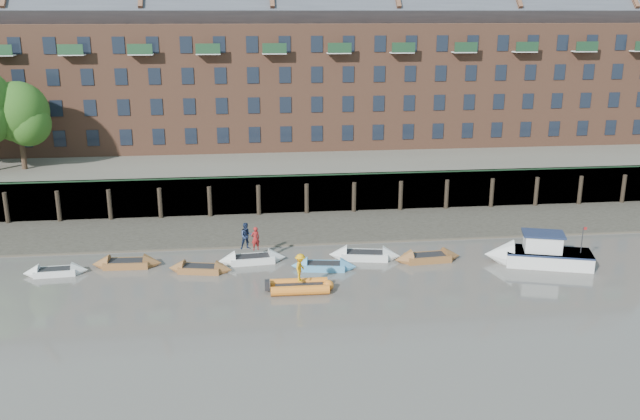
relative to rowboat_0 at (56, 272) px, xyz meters
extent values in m
plane|color=#5D5752|center=(15.43, -10.07, -0.21)|extent=(220.00, 220.00, 0.00)
cube|color=#3D382F|center=(15.43, 7.93, -0.21)|extent=(110.00, 8.00, 0.50)
cube|color=#4C4336|center=(15.43, 4.53, -0.21)|extent=(110.00, 1.60, 0.10)
cube|color=#2D2A26|center=(15.43, 12.33, 1.39)|extent=(110.00, 0.80, 3.20)
cylinder|color=black|center=(-6.57, 11.68, 1.09)|extent=(0.36, 0.36, 2.60)
cylinder|color=black|center=(-2.57, 11.68, 1.09)|extent=(0.36, 0.36, 2.60)
cylinder|color=black|center=(1.43, 11.68, 1.09)|extent=(0.36, 0.36, 2.60)
cylinder|color=black|center=(5.43, 11.68, 1.09)|extent=(0.36, 0.36, 2.60)
cylinder|color=black|center=(9.43, 11.68, 1.09)|extent=(0.36, 0.36, 2.60)
cylinder|color=black|center=(13.43, 11.68, 1.09)|extent=(0.36, 0.36, 2.60)
cylinder|color=black|center=(17.43, 11.68, 1.09)|extent=(0.36, 0.36, 2.60)
cylinder|color=black|center=(21.43, 11.68, 1.09)|extent=(0.36, 0.36, 2.60)
cylinder|color=black|center=(25.43, 11.68, 1.09)|extent=(0.36, 0.36, 2.60)
cylinder|color=black|center=(29.43, 11.68, 1.09)|extent=(0.36, 0.36, 2.60)
cylinder|color=black|center=(33.43, 11.68, 1.09)|extent=(0.36, 0.36, 2.60)
cylinder|color=black|center=(37.43, 11.68, 1.09)|extent=(0.36, 0.36, 2.60)
cylinder|color=black|center=(41.43, 11.68, 1.09)|extent=(0.36, 0.36, 2.60)
cylinder|color=black|center=(45.43, 11.68, 1.09)|extent=(0.36, 0.36, 2.60)
cube|color=#264C2D|center=(15.43, 12.03, 3.04)|extent=(110.00, 0.06, 0.10)
cube|color=#5E594D|center=(15.43, 25.93, 1.39)|extent=(110.00, 28.00, 3.20)
cube|color=brown|center=(15.43, 26.93, 8.99)|extent=(80.00, 10.00, 12.00)
cube|color=#42444C|center=(15.43, 26.93, 16.19)|extent=(80.60, 15.56, 15.56)
cube|color=black|center=(-7.57, 21.91, 4.79)|extent=(1.10, 0.12, 1.50)
cube|color=black|center=(-4.57, 21.91, 4.79)|extent=(1.10, 0.12, 1.50)
cube|color=black|center=(-1.57, 21.91, 4.79)|extent=(1.10, 0.12, 1.50)
cube|color=black|center=(1.43, 21.91, 4.79)|extent=(1.10, 0.12, 1.50)
cube|color=black|center=(4.43, 21.91, 4.79)|extent=(1.10, 0.12, 1.50)
cube|color=black|center=(7.43, 21.91, 4.79)|extent=(1.10, 0.12, 1.50)
cube|color=black|center=(10.43, 21.91, 4.79)|extent=(1.10, 0.12, 1.50)
cube|color=black|center=(13.43, 21.91, 4.79)|extent=(1.10, 0.12, 1.50)
cube|color=black|center=(16.43, 21.91, 4.79)|extent=(1.10, 0.12, 1.50)
cube|color=black|center=(19.43, 21.91, 4.79)|extent=(1.10, 0.12, 1.50)
cube|color=black|center=(22.43, 21.91, 4.79)|extent=(1.10, 0.12, 1.50)
cube|color=black|center=(25.43, 21.91, 4.79)|extent=(1.10, 0.12, 1.50)
cube|color=black|center=(28.43, 21.91, 4.79)|extent=(1.10, 0.12, 1.50)
cube|color=black|center=(31.43, 21.91, 4.79)|extent=(1.10, 0.12, 1.50)
cube|color=black|center=(34.43, 21.91, 4.79)|extent=(1.10, 0.12, 1.50)
cube|color=black|center=(37.43, 21.91, 4.79)|extent=(1.10, 0.12, 1.50)
cube|color=black|center=(40.43, 21.91, 4.79)|extent=(1.10, 0.12, 1.50)
cube|color=black|center=(43.43, 21.91, 4.79)|extent=(1.10, 0.12, 1.50)
cube|color=black|center=(46.43, 21.91, 4.79)|extent=(1.10, 0.12, 1.50)
cube|color=black|center=(49.43, 21.91, 4.79)|extent=(1.10, 0.12, 1.50)
cube|color=black|center=(52.43, 21.91, 4.79)|extent=(1.10, 0.12, 1.50)
cube|color=black|center=(-7.57, 21.91, 7.59)|extent=(1.10, 0.12, 1.50)
cube|color=black|center=(-4.57, 21.91, 7.59)|extent=(1.10, 0.12, 1.50)
cube|color=black|center=(-1.57, 21.91, 7.59)|extent=(1.10, 0.12, 1.50)
cube|color=black|center=(1.43, 21.91, 7.59)|extent=(1.10, 0.12, 1.50)
cube|color=black|center=(4.43, 21.91, 7.59)|extent=(1.10, 0.12, 1.50)
cube|color=black|center=(7.43, 21.91, 7.59)|extent=(1.10, 0.12, 1.50)
cube|color=black|center=(10.43, 21.91, 7.59)|extent=(1.10, 0.12, 1.50)
cube|color=black|center=(13.43, 21.91, 7.59)|extent=(1.10, 0.12, 1.50)
cube|color=black|center=(16.43, 21.91, 7.59)|extent=(1.10, 0.12, 1.50)
cube|color=black|center=(19.43, 21.91, 7.59)|extent=(1.10, 0.12, 1.50)
cube|color=black|center=(22.43, 21.91, 7.59)|extent=(1.10, 0.12, 1.50)
cube|color=black|center=(25.43, 21.91, 7.59)|extent=(1.10, 0.12, 1.50)
cube|color=black|center=(28.43, 21.91, 7.59)|extent=(1.10, 0.12, 1.50)
cube|color=black|center=(31.43, 21.91, 7.59)|extent=(1.10, 0.12, 1.50)
cube|color=black|center=(34.43, 21.91, 7.59)|extent=(1.10, 0.12, 1.50)
cube|color=black|center=(37.43, 21.91, 7.59)|extent=(1.10, 0.12, 1.50)
cube|color=black|center=(40.43, 21.91, 7.59)|extent=(1.10, 0.12, 1.50)
cube|color=black|center=(43.43, 21.91, 7.59)|extent=(1.10, 0.12, 1.50)
cube|color=black|center=(46.43, 21.91, 7.59)|extent=(1.10, 0.12, 1.50)
cube|color=black|center=(49.43, 21.91, 7.59)|extent=(1.10, 0.12, 1.50)
cube|color=black|center=(-7.57, 21.91, 10.39)|extent=(1.10, 0.12, 1.50)
cube|color=black|center=(-4.57, 21.91, 10.39)|extent=(1.10, 0.12, 1.50)
cube|color=black|center=(-1.57, 21.91, 10.39)|extent=(1.10, 0.12, 1.50)
cube|color=black|center=(1.43, 21.91, 10.39)|extent=(1.10, 0.12, 1.50)
cube|color=black|center=(4.43, 21.91, 10.39)|extent=(1.10, 0.12, 1.50)
cube|color=black|center=(7.43, 21.91, 10.39)|extent=(1.10, 0.12, 1.50)
cube|color=black|center=(10.43, 21.91, 10.39)|extent=(1.10, 0.12, 1.50)
cube|color=black|center=(13.43, 21.91, 10.39)|extent=(1.10, 0.12, 1.50)
cube|color=black|center=(16.43, 21.91, 10.39)|extent=(1.10, 0.12, 1.50)
cube|color=black|center=(19.43, 21.91, 10.39)|extent=(1.10, 0.12, 1.50)
cube|color=black|center=(22.43, 21.91, 10.39)|extent=(1.10, 0.12, 1.50)
cube|color=black|center=(25.43, 21.91, 10.39)|extent=(1.10, 0.12, 1.50)
cube|color=black|center=(28.43, 21.91, 10.39)|extent=(1.10, 0.12, 1.50)
cube|color=black|center=(31.43, 21.91, 10.39)|extent=(1.10, 0.12, 1.50)
cube|color=black|center=(34.43, 21.91, 10.39)|extent=(1.10, 0.12, 1.50)
cube|color=black|center=(37.43, 21.91, 10.39)|extent=(1.10, 0.12, 1.50)
cube|color=black|center=(40.43, 21.91, 10.39)|extent=(1.10, 0.12, 1.50)
cube|color=black|center=(43.43, 21.91, 10.39)|extent=(1.10, 0.12, 1.50)
cube|color=black|center=(46.43, 21.91, 10.39)|extent=(1.10, 0.12, 1.50)
cube|color=black|center=(49.43, 21.91, 10.39)|extent=(1.10, 0.12, 1.50)
cube|color=black|center=(-7.57, 21.91, 13.19)|extent=(1.10, 0.12, 1.50)
cube|color=black|center=(-4.57, 21.91, 13.19)|extent=(1.10, 0.12, 1.50)
cube|color=black|center=(-1.57, 21.91, 13.19)|extent=(1.10, 0.12, 1.50)
cube|color=black|center=(1.43, 21.91, 13.19)|extent=(1.10, 0.12, 1.50)
cube|color=black|center=(4.43, 21.91, 13.19)|extent=(1.10, 0.12, 1.50)
cube|color=black|center=(7.43, 21.91, 13.19)|extent=(1.10, 0.12, 1.50)
cube|color=black|center=(10.43, 21.91, 13.19)|extent=(1.10, 0.12, 1.50)
cube|color=black|center=(13.43, 21.91, 13.19)|extent=(1.10, 0.12, 1.50)
cube|color=black|center=(16.43, 21.91, 13.19)|extent=(1.10, 0.12, 1.50)
cube|color=black|center=(19.43, 21.91, 13.19)|extent=(1.10, 0.12, 1.50)
cube|color=black|center=(22.43, 21.91, 13.19)|extent=(1.10, 0.12, 1.50)
cube|color=black|center=(25.43, 21.91, 13.19)|extent=(1.10, 0.12, 1.50)
cube|color=black|center=(28.43, 21.91, 13.19)|extent=(1.10, 0.12, 1.50)
cube|color=black|center=(31.43, 21.91, 13.19)|extent=(1.10, 0.12, 1.50)
cube|color=black|center=(34.43, 21.91, 13.19)|extent=(1.10, 0.12, 1.50)
cube|color=black|center=(37.43, 21.91, 13.19)|extent=(1.10, 0.12, 1.50)
cube|color=black|center=(40.43, 21.91, 13.19)|extent=(1.10, 0.12, 1.50)
cube|color=black|center=(43.43, 21.91, 13.19)|extent=(1.10, 0.12, 1.50)
cube|color=black|center=(46.43, 21.91, 13.19)|extent=(1.10, 0.12, 1.50)
cube|color=black|center=(49.43, 21.91, 13.19)|extent=(1.10, 0.12, 1.50)
cylinder|color=#3A281C|center=(-6.57, 17.43, 4.99)|extent=(0.44, 0.44, 4.00)
sphere|color=#2E5D1A|center=(-6.57, 17.43, 7.95)|extent=(5.12, 5.12, 5.12)
cube|color=silver|center=(0.00, 0.00, -0.01)|extent=(2.65, 1.33, 0.40)
cone|color=silver|center=(1.51, 0.09, -0.01)|extent=(1.08, 1.23, 1.17)
cone|color=silver|center=(-1.51, -0.09, -0.01)|extent=(1.08, 1.23, 1.17)
cube|color=black|center=(0.00, 0.00, 0.18)|extent=(2.21, 1.01, 0.06)
cube|color=brown|center=(4.36, 0.89, 0.02)|extent=(2.99, 1.46, 0.46)
cone|color=brown|center=(6.07, 0.81, 0.02)|extent=(1.20, 1.37, 1.32)
cone|color=brown|center=(2.65, 0.97, 0.02)|extent=(1.20, 1.37, 1.32)
cube|color=black|center=(4.36, 0.89, 0.23)|extent=(2.48, 1.10, 0.06)
cube|color=brown|center=(9.26, -0.60, 0.00)|extent=(2.90, 1.74, 0.42)
cone|color=brown|center=(10.81, -0.92, 0.00)|extent=(1.28, 1.41, 1.22)
cone|color=brown|center=(7.70, -0.29, 0.00)|extent=(1.28, 1.41, 1.22)
cube|color=black|center=(9.26, -0.60, 0.20)|extent=(2.40, 1.35, 0.06)
cube|color=silver|center=(12.65, 0.76, 0.02)|extent=(3.07, 1.60, 0.46)
cone|color=silver|center=(14.37, 0.92, 0.02)|extent=(1.27, 1.44, 1.34)
cone|color=silver|center=(10.93, 0.60, 0.02)|extent=(1.27, 1.44, 1.34)
cube|color=black|center=(12.65, 0.76, 0.24)|extent=(2.55, 1.22, 0.06)
cube|color=#4E92BE|center=(17.31, -1.06, 0.01)|extent=(2.94, 1.68, 0.43)
cone|color=#4E92BE|center=(18.91, -1.32, 0.01)|extent=(1.26, 1.41, 1.25)
cone|color=#4E92BE|center=(15.72, -0.80, 0.01)|extent=(1.26, 1.41, 1.25)
cube|color=black|center=(17.31, -1.06, 0.21)|extent=(2.43, 1.29, 0.06)
cube|color=silver|center=(20.35, 0.58, 0.04)|extent=(3.36, 1.99, 0.49)
cone|color=silver|center=(22.15, 0.24, 0.04)|extent=(1.47, 1.63, 1.42)
cone|color=silver|center=(18.54, 0.92, 0.04)|extent=(1.47, 1.63, 1.42)
cube|color=black|center=(20.35, 0.58, 0.27)|extent=(2.78, 1.54, 0.06)
cube|color=brown|center=(24.53, -0.35, 0.03)|extent=(3.09, 1.59, 0.47)
cone|color=brown|center=(26.26, -0.21, 0.03)|extent=(1.27, 1.44, 1.35)
cone|color=brown|center=(22.79, -0.50, 0.03)|extent=(1.27, 1.44, 1.35)
cube|color=black|center=(24.53, -0.35, 0.24)|extent=(2.57, 1.21, 0.06)
cylinder|color=orange|center=(15.43, -3.84, 0.08)|extent=(3.53, 0.65, 0.58)
cylinder|color=orange|center=(15.40, -5.07, 0.08)|extent=(3.53, 0.65, 0.58)
sphere|color=orange|center=(17.18, -4.48, 0.08)|extent=(0.67, 0.67, 0.67)
cube|color=black|center=(15.41, -4.45, 0.08)|extent=(2.95, 1.06, 0.20)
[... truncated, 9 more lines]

